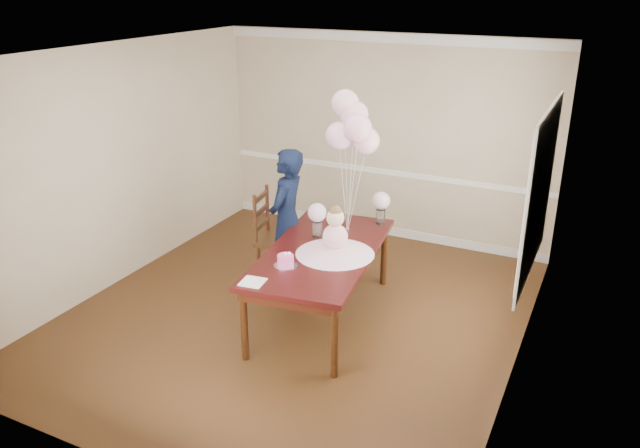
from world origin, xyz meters
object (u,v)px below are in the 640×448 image
(dining_chair_seat, at_px, (279,240))
(woman, at_px, (287,220))
(dining_table_top, at_px, (322,252))
(birthday_cake, at_px, (286,260))

(dining_chair_seat, bearing_deg, woman, -45.41)
(dining_table_top, bearing_deg, woman, 136.29)
(dining_table_top, relative_size, birthday_cake, 13.33)
(dining_table_top, relative_size, dining_chair_seat, 4.49)
(birthday_cake, bearing_deg, dining_table_top, 73.52)
(birthday_cake, xyz_separation_m, dining_chair_seat, (-0.72, 1.12, -0.37))
(dining_table_top, bearing_deg, birthday_cake, -113.96)
(dining_chair_seat, bearing_deg, dining_table_top, -45.36)
(dining_chair_seat, height_order, woman, woman)
(dining_chair_seat, distance_m, woman, 0.41)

